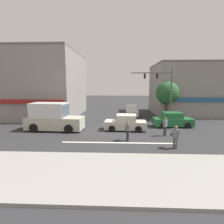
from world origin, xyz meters
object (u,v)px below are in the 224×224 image
Objects in this scene: pedestrian_mid_crossing at (128,129)px; traffic_light_mast at (163,88)px; pedestrian_foreground_with_bag at (175,136)px; pedestrian_far_side at (165,126)px; utility_pole_near_left at (56,88)px; street_tree at (167,93)px; utility_pole_far_right at (168,87)px; sedan_parked_curbside at (132,111)px; sedan_crossing_rightbound at (126,123)px; box_truck_approaching_near at (53,118)px; sedan_crossing_leftbound at (173,120)px.

traffic_light_mast is at bearing 59.21° from pedestrian_mid_crossing.
pedestrian_foreground_with_bag is 1.00× the size of pedestrian_far_side.
traffic_light_mast is at bearing 1.80° from utility_pole_near_left.
utility_pole_far_right reaches higher than street_tree.
utility_pole_far_right reaches higher than pedestrian_mid_crossing.
pedestrian_far_side is (-2.22, -7.96, -2.52)m from street_tree.
pedestrian_far_side reaches higher than sedan_parked_curbside.
sedan_crossing_rightbound is (-5.64, -6.01, -2.76)m from street_tree.
pedestrian_mid_crossing is (7.31, -3.14, -0.30)m from box_truck_approaching_near.
sedan_crossing_leftbound is 1.02× the size of sedan_parked_curbside.
utility_pole_far_right is 4.83× the size of pedestrian_mid_crossing.
utility_pole_near_left is 4.72× the size of pedestrian_far_side.
utility_pole_near_left reaches higher than pedestrian_mid_crossing.
pedestrian_mid_crossing is (-1.14, -11.94, 0.24)m from sedan_parked_curbside.
traffic_light_mast is at bearing -119.90° from street_tree.
sedan_parked_curbside is 0.98× the size of sedan_crossing_rightbound.
sedan_crossing_leftbound is 0.99× the size of sedan_crossing_rightbound.
utility_pole_far_right reaches higher than traffic_light_mast.
sedan_crossing_leftbound is (0.62, -2.43, -3.46)m from traffic_light_mast.
pedestrian_far_side is at bearing -105.61° from street_tree.
box_truck_approaching_near is 10.81m from pedestrian_far_side.
pedestrian_foreground_with_bag is at bearing -102.46° from utility_pole_far_right.
sedan_crossing_leftbound is at bearing 9.05° from box_truck_approaching_near.
box_truck_approaching_near is at bearing -145.45° from utility_pole_far_right.
sedan_crossing_leftbound is 2.50× the size of pedestrian_foreground_with_bag.
utility_pole_near_left is at bearing 142.95° from pedestrian_foreground_with_bag.
street_tree is at bearing 59.39° from pedestrian_mid_crossing.
traffic_light_mast is 1.48× the size of sedan_crossing_leftbound.
pedestrian_mid_crossing reaches higher than sedan_crossing_rightbound.
utility_pole_near_left is 1.88× the size of sedan_crossing_rightbound.
box_truck_approaching_near is at bearing 171.22° from pedestrian_far_side.
sedan_crossing_leftbound is at bearing 64.27° from pedestrian_far_side.
pedestrian_far_side is at bearing 23.87° from pedestrian_mid_crossing.
utility_pole_near_left is 15.72m from utility_pole_far_right.
utility_pole_far_right is 14.91m from pedestrian_foreground_with_bag.
traffic_light_mast reaches higher than pedestrian_foreground_with_bag.
traffic_light_mast reaches higher than sedan_crossing_rightbound.
sedan_crossing_rightbound is (-4.54, -4.11, -3.46)m from traffic_light_mast.
pedestrian_foreground_with_bag is (2.14, -13.55, 0.24)m from sedan_parked_curbside.
box_truck_approaching_near is (-11.81, -4.41, -2.92)m from traffic_light_mast.
pedestrian_mid_crossing is (-3.29, 1.61, 0.00)m from pedestrian_foreground_with_bag.
box_truck_approaching_near is (1.01, -4.01, -2.84)m from utility_pole_near_left.
traffic_light_mast is 1.48× the size of sedan_crossing_rightbound.
utility_pole_near_left is at bearing 154.17° from pedestrian_far_side.
sedan_parked_curbside is at bearing 127.35° from traffic_light_mast.
utility_pole_near_left is 5.01m from box_truck_approaching_near.
pedestrian_mid_crossing is (8.32, -7.15, -3.14)m from utility_pole_near_left.
sedan_crossing_rightbound is 6.06m from pedestrian_foreground_with_bag.
street_tree is at bearing 74.39° from pedestrian_far_side.
pedestrian_mid_crossing is at bearing -23.24° from box_truck_approaching_near.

